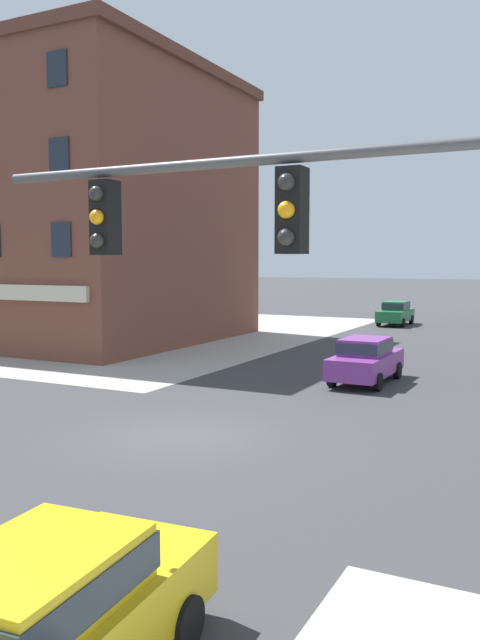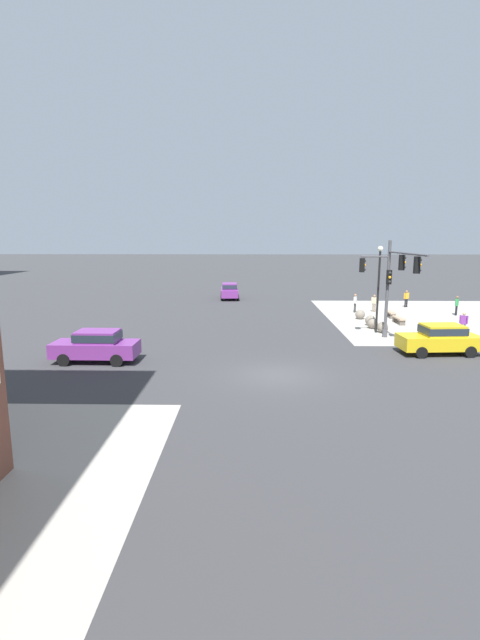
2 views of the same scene
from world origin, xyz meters
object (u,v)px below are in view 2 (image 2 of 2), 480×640
Objects in this scene: bench_mid_block at (390,313)px; pedestrian_near_bench at (463,322)px; bollard_sphere_curb_c at (370,320)px; bollard_sphere_curb_a at (383,327)px; pedestrian_with_bag at (374,302)px; traffic_signal_main at (391,278)px; pedestrian_at_curb at (406,298)px; car_main_northbound_far at (96,345)px; bollard_sphere_curb_d at (360,314)px; bollard_sphere_curb_b at (372,323)px; car_main_northbound_near at (440,338)px; bench_near_signal at (399,319)px; pedestrian_walking_east at (355,302)px; car_main_southbound_near at (230,290)px; pedestrian_by_lamp at (457,304)px; street_lamp_corner_near at (379,280)px.

bench_mid_block is 1.12× the size of pedestrian_near_bench.
bollard_sphere_curb_a is at bearing -176.59° from bollard_sphere_curb_c.
pedestrian_with_bag is at bearing -11.37° from bollard_sphere_curb_a.
pedestrian_with_bag is at bearing -11.01° from traffic_signal_main.
pedestrian_near_bench is at bearing 177.68° from pedestrian_at_curb.
pedestrian_with_bag reaches higher than bollard_sphere_curb_a.
car_main_northbound_far reaches higher than bollard_sphere_curb_c.
bollard_sphere_curb_c is 2.66m from bollard_sphere_curb_d.
pedestrian_with_bag reaches higher than bollard_sphere_curb_c.
pedestrian_near_bench is 1.05× the size of pedestrian_with_bag.
bollard_sphere_curb_b is 0.47× the size of pedestrian_near_bench.
bollard_sphere_curb_c is at bearing -3.26° from traffic_signal_main.
bench_mid_block is (3.53, -2.55, -0.05)m from bollard_sphere_curb_c.
bench_near_signal is at bearing -4.24° from car_main_northbound_near.
pedestrian_walking_east is 0.36× the size of car_main_southbound_near.
bollard_sphere_curb_c is 8.56m from car_main_northbound_near.
pedestrian_by_lamp reaches higher than bollard_sphere_curb_c.
bench_mid_block is 1.13× the size of pedestrian_at_curb.
bench_near_signal is 1.12× the size of pedestrian_near_bench.
traffic_signal_main is 4.05× the size of pedestrian_near_bench.
pedestrian_walking_east is at bearing 5.87° from car_main_northbound_near.
bollard_sphere_curb_b is 0.17× the size of car_main_northbound_far.
pedestrian_at_curb is 0.97× the size of pedestrian_by_lamp.
street_lamp_corner_near is (2.68, -0.03, -0.34)m from traffic_signal_main.
bench_mid_block is 0.40× the size of car_main_southbound_near.
pedestrian_at_curb is 5.24m from pedestrian_by_lamp.
bollard_sphere_curb_c is 9.58m from pedestrian_by_lamp.
traffic_signal_main is 9.94m from bench_mid_block.
pedestrian_walking_east reaches higher than pedestrian_near_bench.
bench_near_signal is at bearing -33.03° from bollard_sphere_curb_a.
bollard_sphere_curb_a is at bearing 179.68° from pedestrian_walking_east.
bollard_sphere_curb_d is 8.18m from pedestrian_near_bench.
bench_near_signal is (6.02, -2.65, -3.67)m from traffic_signal_main.
traffic_signal_main reaches higher than bollard_sphere_curb_c.
pedestrian_near_bench is at bearing -152.25° from pedestrian_walking_east.
pedestrian_near_bench reaches higher than bollard_sphere_curb_d.
traffic_signal_main reaches higher than bollard_sphere_curb_b.
pedestrian_at_curb is at bearing -29.66° from bollard_sphere_curb_b.
pedestrian_by_lamp is at bearing -41.33° from traffic_signal_main.
bench_mid_block is at bearing -17.94° from traffic_signal_main.
car_main_northbound_near is at bearing 144.00° from pedestrian_near_bench.
pedestrian_with_bag is at bearing 127.60° from pedestrian_at_curb.
car_main_northbound_far is (-16.38, 17.21, -0.02)m from pedestrian_walking_east.
bollard_sphere_curb_b is 0.17× the size of car_main_southbound_near.
pedestrian_with_bag reaches higher than bollard_sphere_curb_b.
car_main_northbound_near is (-9.14, 0.68, 0.59)m from bench_near_signal.
pedestrian_near_bench is (-7.06, -2.65, 0.59)m from bench_mid_block.
car_main_northbound_far reaches higher than pedestrian_by_lamp.
bench_mid_block is at bearing 150.53° from pedestrian_at_curb.
car_main_southbound_near is (11.16, 13.70, 0.59)m from bench_mid_block.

